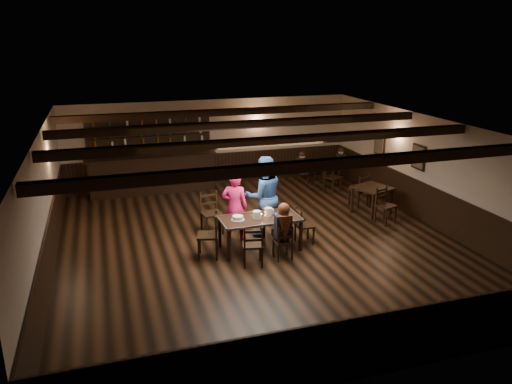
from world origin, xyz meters
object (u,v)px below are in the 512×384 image
object	(u,v)px
woman_pink	(235,207)
cake	(238,218)
bar_counter	(152,169)
chair_near_left	(253,243)
man_blue	(264,196)
chair_near_right	(284,240)
dining_table	(260,220)

from	to	relation	value
woman_pink	cake	bearing A→B (deg)	103.01
woman_pink	bar_counter	size ratio (longest dim) A/B	0.43
chair_near_left	woman_pink	world-z (taller)	woman_pink
bar_counter	chair_near_left	bearing A→B (deg)	-76.55
woman_pink	man_blue	world-z (taller)	man_blue
chair_near_left	man_blue	size ratio (longest dim) A/B	0.46
man_blue	cake	bearing A→B (deg)	41.94
chair_near_right	chair_near_left	bearing A→B (deg)	-171.87
woman_pink	bar_counter	xyz separation A→B (m)	(-1.40, 4.43, -0.10)
cake	bar_counter	xyz separation A→B (m)	(-1.30, 5.04, -0.07)
cake	man_blue	bearing A→B (deg)	41.96
chair_near_left	chair_near_right	size ratio (longest dim) A/B	1.15
chair_near_right	cake	world-z (taller)	cake
dining_table	chair_near_right	distance (m)	0.80
chair_near_right	woman_pink	xyz separation A→B (m)	(-0.72, 1.32, 0.37)
dining_table	man_blue	world-z (taller)	man_blue
chair_near_left	woman_pink	xyz separation A→B (m)	(0.00, 1.43, 0.30)
cake	dining_table	bearing A→B (deg)	-0.79
dining_table	chair_near_right	xyz separation A→B (m)	(0.31, -0.70, -0.23)
dining_table	bar_counter	bearing A→B (deg)	109.70
dining_table	chair_near_left	distance (m)	0.92
chair_near_left	man_blue	world-z (taller)	man_blue
dining_table	woman_pink	distance (m)	0.76
dining_table	cake	distance (m)	0.51
dining_table	man_blue	bearing A→B (deg)	65.98
dining_table	woman_pink	xyz separation A→B (m)	(-0.41, 0.62, 0.15)
chair_near_left	cake	world-z (taller)	chair_near_left
chair_near_right	woman_pink	size ratio (longest dim) A/B	0.47
woman_pink	dining_table	bearing A→B (deg)	145.17
man_blue	woman_pink	bearing A→B (deg)	10.96
chair_near_left	cake	size ratio (longest dim) A/B	3.09
man_blue	cake	world-z (taller)	man_blue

